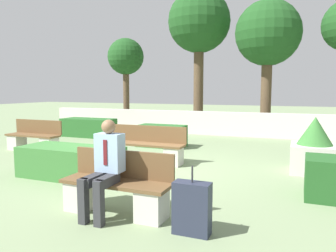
% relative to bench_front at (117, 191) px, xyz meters
% --- Properties ---
extents(ground_plane, '(60.00, 60.00, 0.00)m').
position_rel_bench_front_xyz_m(ground_plane, '(-0.72, 2.67, -0.33)').
color(ground_plane, gray).
extents(perimeter_wall, '(14.68, 0.30, 0.90)m').
position_rel_bench_front_xyz_m(perimeter_wall, '(-0.72, 8.42, 0.12)').
color(perimeter_wall, beige).
rests_on(perimeter_wall, ground_plane).
extents(bench_front, '(1.60, 0.49, 0.87)m').
position_rel_bench_front_xyz_m(bench_front, '(0.00, 0.00, 0.00)').
color(bench_front, brown).
rests_on(bench_front, ground_plane).
extents(bench_left_side, '(2.14, 0.48, 0.87)m').
position_rel_bench_front_xyz_m(bench_left_side, '(-1.16, 3.10, 0.02)').
color(bench_left_side, brown).
rests_on(bench_left_side, ground_plane).
extents(bench_right_side, '(1.67, 0.48, 0.87)m').
position_rel_bench_front_xyz_m(bench_right_side, '(-4.71, 3.25, 0.00)').
color(bench_right_side, brown).
rests_on(bench_right_side, ground_plane).
extents(person_seated_man, '(0.38, 0.63, 1.34)m').
position_rel_bench_front_xyz_m(person_seated_man, '(-0.09, -0.14, 0.41)').
color(person_seated_man, '#333338').
rests_on(person_seated_man, ground_plane).
extents(hedge_block_near_right, '(1.98, 0.87, 0.67)m').
position_rel_bench_front_xyz_m(hedge_block_near_right, '(-4.96, 6.23, 0.01)').
color(hedge_block_near_right, '#286028').
rests_on(hedge_block_near_right, ground_plane).
extents(hedge_block_mid_right, '(2.07, 0.90, 0.62)m').
position_rel_bench_front_xyz_m(hedge_block_mid_right, '(-1.85, 1.33, -0.02)').
color(hedge_block_mid_right, '#3D7A38').
rests_on(hedge_block_mid_right, ground_plane).
extents(hedge_block_far_left, '(1.45, 0.74, 0.66)m').
position_rel_bench_front_xyz_m(hedge_block_far_left, '(-1.57, 5.26, 0.00)').
color(hedge_block_far_left, '#286028').
rests_on(hedge_block_far_left, ground_plane).
extents(planter_corner_left, '(0.92, 0.92, 1.19)m').
position_rel_bench_front_xyz_m(planter_corner_left, '(2.67, 3.55, 0.19)').
color(planter_corner_left, beige).
rests_on(planter_corner_left, ground_plane).
extents(suitcase, '(0.45, 0.22, 0.84)m').
position_rel_bench_front_xyz_m(suitcase, '(1.20, -0.24, -0.00)').
color(suitcase, '#282D42').
rests_on(suitcase, ground_plane).
extents(tree_leftmost, '(1.71, 1.71, 4.16)m').
position_rel_bench_front_xyz_m(tree_leftmost, '(-5.44, 9.96, 2.89)').
color(tree_leftmost, brown).
rests_on(tree_leftmost, ground_plane).
extents(tree_center_left, '(2.74, 2.74, 6.10)m').
position_rel_bench_front_xyz_m(tree_center_left, '(-1.94, 10.31, 4.30)').
color(tree_center_left, brown).
rests_on(tree_center_left, ground_plane).
extents(tree_center_right, '(2.60, 2.60, 5.30)m').
position_rel_bench_front_xyz_m(tree_center_right, '(1.02, 10.00, 3.59)').
color(tree_center_right, brown).
rests_on(tree_center_right, ground_plane).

